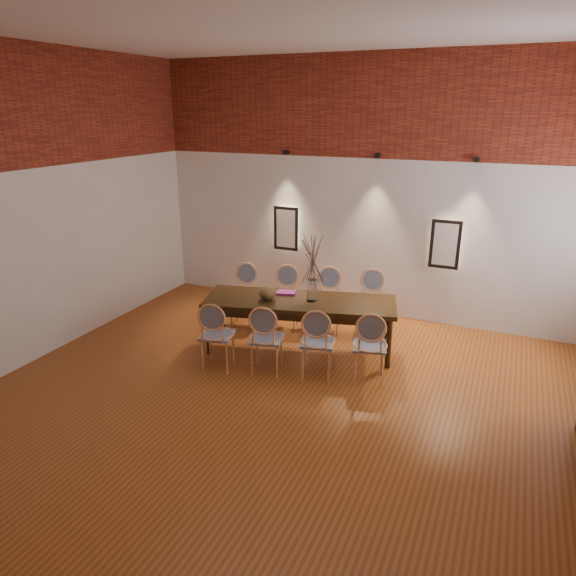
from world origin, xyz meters
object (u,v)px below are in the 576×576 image
at_px(chair_far_a, 244,297).
at_px(book, 286,293).
at_px(chair_near_a, 217,335).
at_px(vase, 312,290).
at_px(bowl, 267,293).
at_px(chair_far_b, 285,300).
at_px(chair_far_c, 328,302).
at_px(dining_table, 300,325).
at_px(chair_near_b, 267,338).
at_px(chair_near_c, 317,342).
at_px(chair_far_d, 371,305).
at_px(chair_near_d, 370,345).

distance_m(chair_far_a, book, 0.94).
height_order(chair_near_a, chair_far_a, same).
bearing_deg(vase, bowl, -160.85).
distance_m(chair_far_b, chair_far_c, 0.65).
distance_m(dining_table, chair_far_c, 0.77).
bearing_deg(chair_near_b, chair_near_c, 0.00).
bearing_deg(book, dining_table, -28.70).
bearing_deg(bowl, chair_near_c, -25.74).
relative_size(chair_far_d, bowl, 3.92).
xyz_separation_m(dining_table, chair_near_c, (0.49, -0.59, 0.09)).
distance_m(chair_near_c, chair_far_c, 1.39).
relative_size(chair_far_c, vase, 3.13).
height_order(chair_far_c, vase, vase).
bearing_deg(dining_table, chair_near_c, -65.06).
bearing_deg(chair_near_c, dining_table, 114.94).
bearing_deg(chair_far_c, chair_near_a, 47.07).
relative_size(chair_near_c, chair_near_d, 1.00).
bearing_deg(chair_far_d, bowl, 27.85).
distance_m(dining_table, bowl, 0.64).
bearing_deg(chair_far_b, chair_near_a, 65.06).
bearing_deg(chair_near_b, chair_far_c, 65.06).
xyz_separation_m(chair_near_b, chair_far_c, (0.28, 1.51, 0.00)).
bearing_deg(chair_far_c, chair_far_d, -180.00).
bearing_deg(chair_far_b, vase, 125.19).
height_order(chair_far_b, book, chair_far_b).
distance_m(dining_table, chair_near_d, 1.20).
height_order(dining_table, chair_far_c, chair_far_c).
bearing_deg(dining_table, chair_far_c, 65.06).
height_order(dining_table, bowl, bowl).
bearing_deg(chair_far_c, chair_far_b, -0.00).
height_order(dining_table, book, book).
relative_size(chair_near_d, chair_far_c, 1.00).
xyz_separation_m(chair_far_a, chair_far_c, (1.25, 0.32, 0.00)).
height_order(chair_near_a, book, chair_near_a).
xyz_separation_m(chair_near_b, chair_near_c, (0.63, 0.16, 0.00)).
height_order(chair_far_d, book, chair_far_d).
bearing_deg(book, chair_near_a, -115.14).
xyz_separation_m(chair_near_b, chair_far_d, (0.91, 1.67, 0.00)).
relative_size(chair_near_a, vase, 3.13).
relative_size(vase, book, 1.15).
bearing_deg(chair_near_c, chair_far_d, 65.06).
xyz_separation_m(chair_far_b, vase, (0.65, -0.55, 0.43)).
distance_m(chair_near_a, chair_far_b, 1.54).
distance_m(chair_near_a, chair_near_c, 1.30).
relative_size(dining_table, chair_near_c, 2.76).
bearing_deg(chair_near_c, bowl, 139.81).
bearing_deg(chair_near_d, chair_far_b, 132.93).
relative_size(chair_far_a, vase, 3.13).
xyz_separation_m(chair_near_c, bowl, (-0.90, 0.44, 0.37)).
relative_size(chair_near_b, vase, 3.13).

